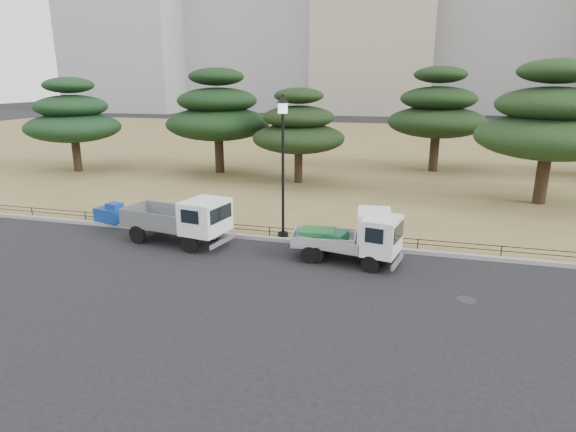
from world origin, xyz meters
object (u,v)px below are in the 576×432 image
(truck_large, at_px, (181,218))
(truck_kei_front, at_px, (349,235))
(street_lamp, at_px, (283,144))
(truck_kei_rear, at_px, (358,239))
(tarp_pile, at_px, (112,214))

(truck_large, distance_m, truck_kei_front, 6.82)
(street_lamp, bearing_deg, truck_large, -158.02)
(truck_kei_rear, relative_size, street_lamp, 0.65)
(truck_kei_front, xyz_separation_m, street_lamp, (-2.98, 1.51, 3.05))
(truck_large, xyz_separation_m, street_lamp, (3.84, 1.55, 2.92))
(truck_kei_rear, bearing_deg, tarp_pile, -178.33)
(tarp_pile, bearing_deg, truck_kei_front, -7.89)
(truck_kei_front, bearing_deg, street_lamp, 147.12)
(truck_large, height_order, street_lamp, street_lamp)
(truck_kei_front, relative_size, street_lamp, 0.65)
(truck_large, height_order, truck_kei_front, truck_large)
(truck_large, bearing_deg, truck_kei_front, 10.41)
(street_lamp, relative_size, tarp_pile, 3.70)
(truck_large, bearing_deg, street_lamp, 32.03)
(truck_kei_front, height_order, truck_kei_rear, truck_kei_front)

